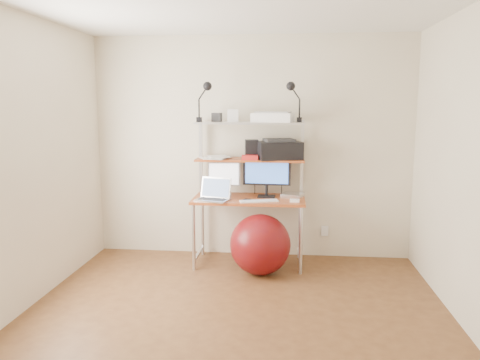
# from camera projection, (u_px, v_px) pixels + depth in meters

# --- Properties ---
(room) EXTENTS (3.60, 3.60, 3.60)m
(room) POSITION_uv_depth(u_px,v_px,m) (234.00, 169.00, 3.55)
(room) COLOR brown
(room) RESTS_ON ground
(computer_desk) EXTENTS (1.20, 0.60, 1.57)m
(computer_desk) POSITION_uv_depth(u_px,v_px,m) (249.00, 177.00, 5.08)
(computer_desk) COLOR #B05122
(computer_desk) RESTS_ON ground
(desktop) EXTENTS (1.20, 0.60, 0.00)m
(desktop) POSITION_uv_depth(u_px,v_px,m) (249.00, 198.00, 5.05)
(desktop) COLOR #B05122
(desktop) RESTS_ON computer_desk
(mid_shelf) EXTENTS (1.18, 0.34, 0.00)m
(mid_shelf) POSITION_uv_depth(u_px,v_px,m) (250.00, 159.00, 5.11)
(mid_shelf) COLOR #B05122
(mid_shelf) RESTS_ON computer_desk
(top_shelf) EXTENTS (1.18, 0.34, 0.00)m
(top_shelf) POSITION_uv_depth(u_px,v_px,m) (250.00, 122.00, 5.05)
(top_shelf) COLOR silver
(top_shelf) RESTS_ON computer_desk
(floor) EXTENTS (3.60, 3.60, 0.00)m
(floor) POSITION_uv_depth(u_px,v_px,m) (234.00, 323.00, 3.75)
(floor) COLOR brown
(floor) RESTS_ON ground
(wall_outlet) EXTENTS (0.08, 0.01, 0.12)m
(wall_outlet) POSITION_uv_depth(u_px,v_px,m) (325.00, 231.00, 5.37)
(wall_outlet) COLOR white
(wall_outlet) RESTS_ON room
(monitor_silver) EXTENTS (0.36, 0.14, 0.40)m
(monitor_silver) POSITION_uv_depth(u_px,v_px,m) (224.00, 176.00, 5.16)
(monitor_silver) COLOR #ABAAAE
(monitor_silver) RESTS_ON desktop
(monitor_black) EXTENTS (0.52, 0.15, 0.52)m
(monitor_black) POSITION_uv_depth(u_px,v_px,m) (267.00, 173.00, 5.07)
(monitor_black) COLOR black
(monitor_black) RESTS_ON desktop
(laptop) EXTENTS (0.39, 0.34, 0.29)m
(laptop) POSITION_uv_depth(u_px,v_px,m) (214.00, 195.00, 4.94)
(laptop) COLOR silver
(laptop) RESTS_ON desktop
(keyboard) EXTENTS (0.42, 0.22, 0.01)m
(keyboard) POSITION_uv_depth(u_px,v_px,m) (259.00, 201.00, 4.86)
(keyboard) COLOR white
(keyboard) RESTS_ON desktop
(mouse) EXTENTS (0.10, 0.06, 0.03)m
(mouse) POSITION_uv_depth(u_px,v_px,m) (295.00, 201.00, 4.84)
(mouse) COLOR white
(mouse) RESTS_ON desktop
(mac_mini) EXTENTS (0.27, 0.27, 0.04)m
(mac_mini) POSITION_uv_depth(u_px,v_px,m) (292.00, 195.00, 5.10)
(mac_mini) COLOR silver
(mac_mini) RESTS_ON desktop
(phone) EXTENTS (0.10, 0.14, 0.01)m
(phone) POSITION_uv_depth(u_px,v_px,m) (246.00, 200.00, 4.90)
(phone) COLOR black
(phone) RESTS_ON desktop
(printer) EXTENTS (0.53, 0.43, 0.22)m
(printer) POSITION_uv_depth(u_px,v_px,m) (279.00, 150.00, 5.07)
(printer) COLOR black
(printer) RESTS_ON mid_shelf
(nas_cube) EXTENTS (0.16, 0.16, 0.20)m
(nas_cube) POSITION_uv_depth(u_px,v_px,m) (252.00, 149.00, 5.12)
(nas_cube) COLOR black
(nas_cube) RESTS_ON mid_shelf
(red_box) EXTENTS (0.18, 0.13, 0.05)m
(red_box) POSITION_uv_depth(u_px,v_px,m) (250.00, 158.00, 5.01)
(red_box) COLOR red
(red_box) RESTS_ON mid_shelf
(scanner) EXTENTS (0.47, 0.35, 0.11)m
(scanner) POSITION_uv_depth(u_px,v_px,m) (273.00, 117.00, 4.99)
(scanner) COLOR white
(scanner) RESTS_ON top_shelf
(box_white) EXTENTS (0.13, 0.11, 0.14)m
(box_white) POSITION_uv_depth(u_px,v_px,m) (233.00, 116.00, 5.05)
(box_white) COLOR white
(box_white) RESTS_ON top_shelf
(box_grey) EXTENTS (0.11, 0.11, 0.10)m
(box_grey) POSITION_uv_depth(u_px,v_px,m) (217.00, 117.00, 5.13)
(box_grey) COLOR #2C2C2E
(box_grey) RESTS_ON top_shelf
(clip_lamp_left) EXTENTS (0.17, 0.09, 0.42)m
(clip_lamp_left) POSITION_uv_depth(u_px,v_px,m) (206.00, 93.00, 4.94)
(clip_lamp_left) COLOR black
(clip_lamp_left) RESTS_ON top_shelf
(clip_lamp_right) EXTENTS (0.17, 0.09, 0.42)m
(clip_lamp_right) POSITION_uv_depth(u_px,v_px,m) (293.00, 93.00, 4.91)
(clip_lamp_right) COLOR black
(clip_lamp_right) RESTS_ON top_shelf
(exercise_ball) EXTENTS (0.63, 0.63, 0.63)m
(exercise_ball) POSITION_uv_depth(u_px,v_px,m) (260.00, 244.00, 4.81)
(exercise_ball) COLOR #680D0B
(exercise_ball) RESTS_ON floor
(paper_stack) EXTENTS (0.41, 0.41, 0.02)m
(paper_stack) POSITION_uv_depth(u_px,v_px,m) (216.00, 157.00, 5.14)
(paper_stack) COLOR white
(paper_stack) RESTS_ON mid_shelf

